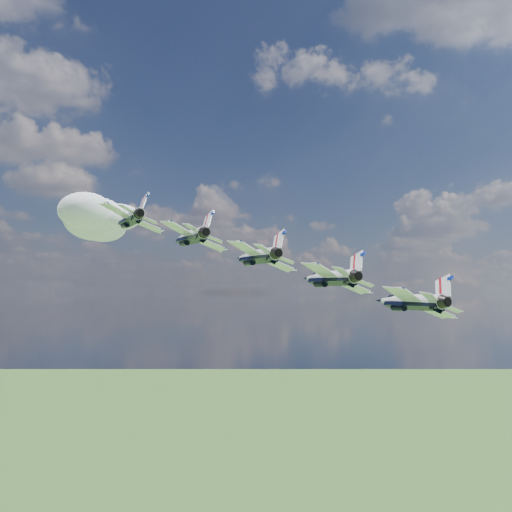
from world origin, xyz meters
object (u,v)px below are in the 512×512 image
jet_0 (130,219)px  jet_1 (190,236)px  jet_3 (328,277)px  jet_4 (408,301)px  jet_2 (256,256)px

jet_0 → jet_1: 11.53m
jet_3 → jet_4: 11.53m
jet_4 → jet_3: bearing=134.7°
jet_2 → jet_3: bearing=-45.3°
jet_3 → jet_4: (7.16, -8.40, -3.32)m
jet_0 → jet_3: (21.49, -25.19, -9.96)m
jet_0 → jet_2: (14.33, -16.80, -6.64)m
jet_2 → jet_3: 11.53m
jet_0 → jet_4: 46.11m
jet_3 → jet_0: bearing=134.7°
jet_3 → jet_4: size_ratio=1.00×
jet_0 → jet_1: bearing=-45.3°
jet_0 → jet_2: size_ratio=1.00×
jet_2 → jet_4: 23.05m
jet_0 → jet_2: jet_0 is taller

